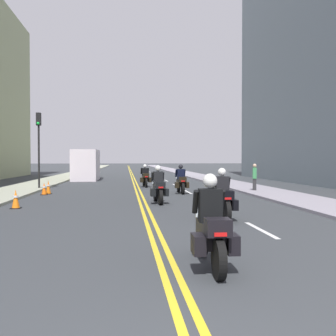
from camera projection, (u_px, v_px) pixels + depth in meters
name	position (u px, v px, depth m)	size (l,w,h in m)	color
ground_plane	(131.00, 174.00, 49.64)	(264.00, 264.00, 0.00)	#34373B
sidewalk_left	(75.00, 174.00, 48.83)	(2.92, 144.00, 0.12)	#9DA18B
sidewalk_right	(186.00, 173.00, 50.45)	(2.92, 144.00, 0.12)	gray
centreline_yellow_inner	(131.00, 174.00, 49.63)	(0.12, 132.00, 0.01)	yellow
centreline_yellow_outer	(132.00, 174.00, 49.65)	(0.12, 132.00, 0.01)	yellow
lane_dashes_white	(170.00, 183.00, 31.09)	(0.14, 56.40, 0.01)	silver
building_right_1	(330.00, 50.00, 33.69)	(9.79, 20.52, 23.38)	slate
motorcycle_0	(211.00, 231.00, 6.61)	(0.77, 2.19, 1.67)	black
motorcycle_1	(222.00, 199.00, 11.95)	(0.78, 2.29, 1.65)	black
motorcycle_2	(158.00, 188.00, 16.46)	(0.78, 2.23, 1.66)	black
motorcycle_3	(181.00, 182.00, 21.27)	(0.76, 2.23, 1.64)	black
motorcycle_4	(145.00, 178.00, 26.28)	(0.78, 2.27, 1.58)	black
traffic_cone_0	(48.00, 187.00, 20.84)	(0.35, 0.35, 0.75)	black
traffic_cone_1	(16.00, 199.00, 14.68)	(0.37, 0.37, 0.74)	black
traffic_cone_2	(44.00, 189.00, 20.36)	(0.34, 0.34, 0.68)	black
traffic_light_near	(39.00, 137.00, 23.76)	(0.28, 0.38, 4.86)	black
pedestrian_0	(255.00, 178.00, 21.98)	(0.32, 0.41, 1.67)	#2B2A2C
parked_truck	(87.00, 166.00, 35.43)	(2.20, 6.50, 2.80)	#B6B2D5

